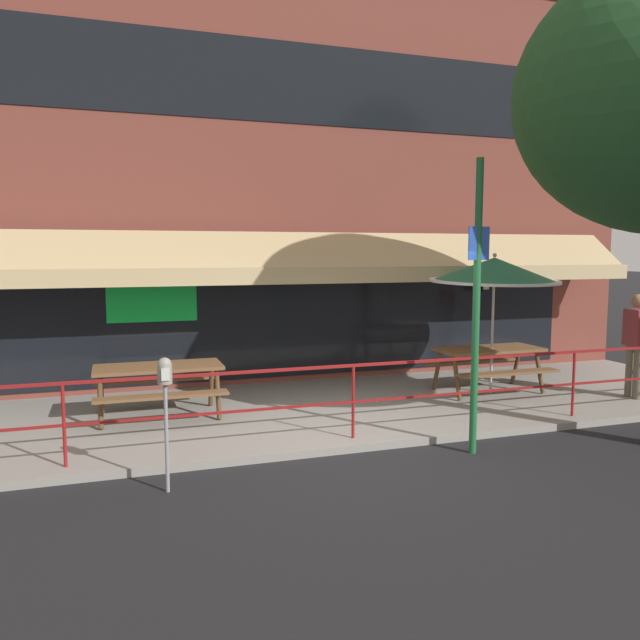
# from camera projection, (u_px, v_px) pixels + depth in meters

# --- Properties ---
(ground_plane) EXTENTS (120.00, 120.00, 0.00)m
(ground_plane) POSITION_uv_depth(u_px,v_px,m) (362.00, 452.00, 7.78)
(ground_plane) COLOR black
(patio_deck) EXTENTS (15.00, 4.00, 0.10)m
(patio_deck) POSITION_uv_depth(u_px,v_px,m) (313.00, 410.00, 9.66)
(patio_deck) COLOR gray
(patio_deck) RESTS_ON ground
(restaurant_building) EXTENTS (15.00, 1.60, 7.80)m
(restaurant_building) POSITION_uv_depth(u_px,v_px,m) (275.00, 176.00, 11.34)
(restaurant_building) COLOR brown
(restaurant_building) RESTS_ON ground
(patio_railing) EXTENTS (13.84, 0.04, 0.97)m
(patio_railing) POSITION_uv_depth(u_px,v_px,m) (353.00, 385.00, 7.98)
(patio_railing) COLOR maroon
(patio_railing) RESTS_ON patio_deck
(picnic_table_left) EXTENTS (1.80, 1.42, 0.76)m
(picnic_table_left) POSITION_uv_depth(u_px,v_px,m) (159.00, 376.00, 9.00)
(picnic_table_left) COLOR brown
(picnic_table_left) RESTS_ON patio_deck
(picnic_table_centre) EXTENTS (1.80, 1.42, 0.76)m
(picnic_table_centre) POSITION_uv_depth(u_px,v_px,m) (488.00, 357.00, 10.63)
(picnic_table_centre) COLOR brown
(picnic_table_centre) RESTS_ON patio_deck
(patio_umbrella_centre) EXTENTS (2.14, 2.14, 2.38)m
(patio_umbrella_centre) POSITION_uv_depth(u_px,v_px,m) (494.00, 271.00, 10.38)
(patio_umbrella_centre) COLOR #B7B2A8
(patio_umbrella_centre) RESTS_ON patio_deck
(pedestrian_walking) EXTENTS (0.31, 0.61, 1.71)m
(pedestrian_walking) POSITION_uv_depth(u_px,v_px,m) (636.00, 340.00, 10.18)
(pedestrian_walking) COLOR #665B4C
(pedestrian_walking) RESTS_ON patio_deck
(parking_meter_near) EXTENTS (0.15, 0.16, 1.42)m
(parking_meter_near) POSITION_uv_depth(u_px,v_px,m) (165.00, 384.00, 6.38)
(parking_meter_near) COLOR gray
(parking_meter_near) RESTS_ON ground
(street_sign_pole) EXTENTS (0.28, 0.09, 3.61)m
(street_sign_pole) POSITION_uv_depth(u_px,v_px,m) (476.00, 304.00, 7.56)
(street_sign_pole) COLOR #1E6033
(street_sign_pole) RESTS_ON ground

